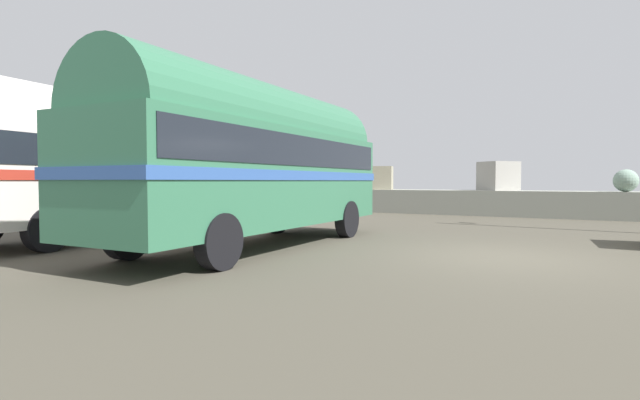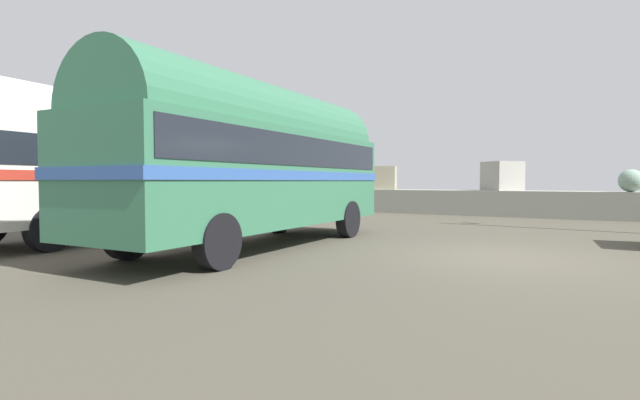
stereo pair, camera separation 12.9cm
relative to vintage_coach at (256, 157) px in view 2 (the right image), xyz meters
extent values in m
cube|color=#484338|center=(5.11, 1.14, -2.04)|extent=(32.00, 26.00, 0.02)
cube|color=gray|center=(5.11, 12.94, -1.50)|extent=(31.36, 1.80, 1.10)
sphere|color=#A1A382|center=(-6.63, 13.13, -0.48)|extent=(0.95, 0.95, 0.95)
cube|color=gray|center=(-2.20, 12.87, -0.39)|extent=(1.44, 1.40, 1.12)
cube|color=#A19E95|center=(3.19, 13.14, -0.33)|extent=(1.83, 1.83, 1.25)
sphere|color=gray|center=(7.83, 12.44, -0.53)|extent=(0.85, 0.85, 0.85)
cylinder|color=black|center=(-1.19, 2.56, -1.55)|extent=(0.31, 0.97, 0.96)
cylinder|color=black|center=(1.02, 2.64, -1.55)|extent=(0.31, 0.97, 0.96)
cylinder|color=black|center=(-1.02, -2.64, -1.55)|extent=(0.31, 0.97, 0.96)
cylinder|color=black|center=(1.19, -2.57, -1.55)|extent=(0.31, 0.97, 0.96)
cube|color=#316B4C|center=(0.00, 0.00, -0.48)|extent=(2.68, 8.48, 2.10)
cylinder|color=#316B4C|center=(0.00, 0.00, 0.57)|extent=(2.47, 8.13, 2.20)
cube|color=#2F5495|center=(0.00, 0.00, -0.42)|extent=(2.73, 8.56, 0.20)
cube|color=black|center=(0.00, 0.00, 0.10)|extent=(2.71, 8.14, 0.64)
cube|color=silver|center=(-0.14, 4.26, -1.35)|extent=(2.28, 0.24, 0.28)
cylinder|color=black|center=(-5.98, 2.14, -1.55)|extent=(0.37, 0.98, 0.96)
cylinder|color=black|center=(-3.78, 2.36, -1.55)|extent=(0.37, 0.98, 0.96)
cylinder|color=black|center=(-3.29, -2.83, -1.55)|extent=(0.37, 0.98, 0.96)
cube|color=silver|center=(-4.63, -0.34, -0.48)|extent=(3.19, 8.59, 2.10)
cylinder|color=silver|center=(-4.63, -0.34, 0.57)|extent=(2.96, 8.24, 2.20)
cube|color=red|center=(-4.63, -0.34, -0.42)|extent=(3.25, 8.68, 0.20)
cube|color=black|center=(-4.63, -0.34, 0.10)|extent=(3.20, 8.26, 0.64)
cube|color=silver|center=(-5.04, 3.91, -1.35)|extent=(2.28, 0.38, 0.28)
camera|label=1|loc=(6.48, -8.54, -0.54)|focal=26.43mm
camera|label=2|loc=(6.59, -8.48, -0.54)|focal=26.43mm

